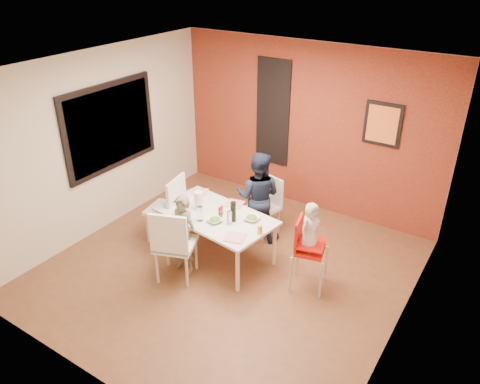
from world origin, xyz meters
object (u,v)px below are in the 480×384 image
Objects in this scene: dining_table at (215,218)px; wine_bottle at (233,212)px; child_near at (183,235)px; chair_left at (170,206)px; child_far at (258,196)px; paper_towel_roll at (199,201)px; chair_near at (173,242)px; toddler at (310,226)px; high_chair at (307,247)px; chair_far at (267,202)px.

dining_table is 0.36m from wine_bottle.
chair_left is at bearing 149.11° from child_near.
wine_bottle reaches higher than dining_table.
child_far is 4.91× the size of wine_bottle.
chair_near is at bearing -78.97° from paper_towel_roll.
toddler reaches higher than child_near.
high_chair is 3.67× the size of paper_towel_roll.
chair_near is at bearing -120.11° from wine_bottle.
toddler is 1.64m from paper_towel_roll.
wine_bottle reaches higher than paper_towel_roll.
dining_table is 0.75m from chair_near.
child_near is 0.82× the size of child_far.
dining_table is 0.34m from paper_towel_roll.
high_chair is 1.63m from paper_towel_roll.
chair_left is at bearing 19.88° from child_far.
chair_near is 1.02× the size of chair_left.
chair_near reaches higher than high_chair.
child_near is at bearing -90.52° from chair_far.
toddler is 2.37× the size of paper_towel_roll.
dining_table is 1.96× the size of chair_far.
chair_left is 1.29m from child_far.
paper_towel_roll is at bearing -179.56° from dining_table.
chair_far is at bearing -123.88° from chair_near.
chair_left is (-1.05, -1.00, 0.08)m from chair_far.
high_chair is at bearing 82.78° from chair_left.
child_near reaches higher than chair_left.
wine_bottle is 1.05× the size of paper_towel_roll.
high_chair is at bearing 133.77° from toddler.
chair_far is at bearing 92.42° from wine_bottle.
high_chair is 0.31m from toddler.
paper_towel_roll is at bearing 108.30° from child_near.
child_far is 2.17× the size of toddler.
chair_near is at bearing 32.74° from chair_left.
chair_left is 1.64× the size of toddler.
chair_near is 1.69m from high_chair.
paper_towel_roll is (-1.64, -0.10, -0.09)m from toddler.
chair_near is 1.74m from toddler.
chair_far is at bearing -111.84° from child_far.
child_far is 1.31m from toddler.
dining_table is at bearing 55.91° from child_far.
toddler is (2.16, 0.12, 0.32)m from chair_left.
toddler is (1.53, 0.59, 0.33)m from child_near.
dining_table is at bearing 0.44° from paper_towel_roll.
chair_near reaches higher than paper_towel_roll.
chair_far is at bearing 123.44° from chair_left.
chair_left reaches higher than paper_towel_roll.
high_chair is 1.07m from wine_bottle.
child_far is (0.23, 0.74, 0.07)m from dining_table.
chair_near is 3.77× the size of wine_bottle.
dining_table is 1.02m from chair_far.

